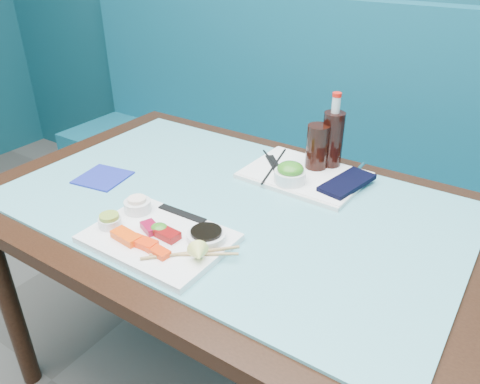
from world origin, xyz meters
The scene contains 34 objects.
booth_bench centered at (0.00, 2.29, 0.37)m, with size 3.00×0.56×1.17m.
dining_table centered at (0.00, 1.45, 0.67)m, with size 1.40×0.90×0.75m.
glass_top centered at (0.00, 1.45, 0.75)m, with size 1.22×0.76×0.01m, color #5FB2BE.
sashimi_plate centered at (-0.03, 1.20, 0.77)m, with size 0.33×0.24×0.02m, color white.
salmon_left centered at (-0.08, 1.14, 0.78)m, with size 0.07×0.04×0.02m, color #FF490A.
salmon_mid centered at (-0.03, 1.15, 0.78)m, with size 0.07×0.03×0.02m, color #FF340A.
salmon_right centered at (0.02, 1.14, 0.78)m, with size 0.06×0.03×0.01m, color #FA360A.
tuna_left centered at (-0.06, 1.20, 0.78)m, with size 0.05×0.03×0.02m, color maroon.
tuna_right centered at (-0.01, 1.20, 0.78)m, with size 0.06×0.04×0.02m, color maroon.
seaweed_garnish centered at (-0.04, 1.21, 0.79)m, with size 0.04×0.04×0.02m, color #327B1C.
ramekin_wasabi centered at (-0.16, 1.16, 0.79)m, with size 0.06×0.06×0.02m, color silver.
wasabi_fill centered at (-0.16, 1.16, 0.80)m, with size 0.05×0.05×0.01m, color olive.
ramekin_ginger centered at (-0.15, 1.25, 0.79)m, with size 0.07×0.07×0.03m, color silver.
ginger_fill centered at (-0.15, 1.25, 0.81)m, with size 0.05×0.05×0.01m, color #FFE7D1.
soy_dish centered at (0.07, 1.25, 0.78)m, with size 0.09×0.09×0.02m, color white.
soy_fill centered at (0.07, 1.25, 0.80)m, with size 0.07×0.07×0.01m, color black.
lemon_wedge centered at (0.11, 1.17, 0.80)m, with size 0.05×0.05×0.04m, color #E0E56C.
chopstick_sleeve centered at (-0.05, 1.30, 0.78)m, with size 0.14×0.02×0.00m, color black.
wooden_chopstick_a centered at (0.08, 1.18, 0.78)m, with size 0.01×0.01×0.22m, color #A3814C.
wooden_chopstick_b centered at (0.09, 1.18, 0.78)m, with size 0.01×0.01×0.20m, color tan.
serving_tray centered at (0.10, 1.69, 0.76)m, with size 0.34×0.26×0.01m, color white.
paper_placemat centered at (0.10, 1.69, 0.77)m, with size 0.34×0.24×0.00m, color white.
seaweed_bowl centered at (0.09, 1.62, 0.79)m, with size 0.09×0.09×0.04m, color white.
seaweed_salad centered at (0.09, 1.62, 0.81)m, with size 0.08×0.08×0.04m, color #34821E.
cola_glass centered at (0.11, 1.75, 0.84)m, with size 0.07×0.07×0.14m, color black.
navy_pouch centered at (0.24, 1.69, 0.78)m, with size 0.08×0.19×0.01m, color black.
fork centered at (0.23, 1.80, 0.78)m, with size 0.01×0.01×0.09m, color white.
black_chopstick_a centered at (0.00, 1.68, 0.77)m, with size 0.01×0.01×0.26m, color black.
black_chopstick_b centered at (0.01, 1.68, 0.77)m, with size 0.01×0.01×0.25m, color black.
tray_sleeve centered at (0.01, 1.68, 0.77)m, with size 0.03×0.16×0.00m, color black.
cola_bottle_body centered at (0.14, 1.79, 0.85)m, with size 0.06×0.06×0.18m, color black.
cola_bottle_neck centered at (0.14, 1.79, 0.97)m, with size 0.03×0.03×0.05m, color silver.
cola_bottle_cap centered at (0.14, 1.79, 1.00)m, with size 0.03×0.03×0.01m, color red.
blue_napkin centered at (-0.40, 1.35, 0.76)m, with size 0.14×0.14×0.01m, color navy.
Camera 1 is at (0.63, 0.54, 1.41)m, focal length 35.00 mm.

